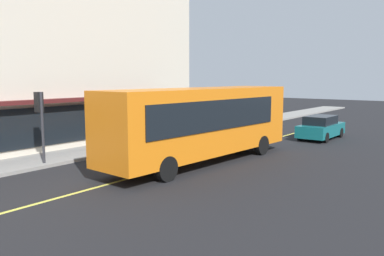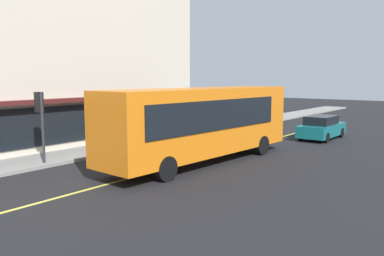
{
  "view_description": "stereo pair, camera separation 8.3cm",
  "coord_description": "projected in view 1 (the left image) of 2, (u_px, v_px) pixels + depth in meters",
  "views": [
    {
      "loc": [
        -12.8,
        -11.34,
        4.0
      ],
      "look_at": [
        1.97,
        0.04,
        1.6
      ],
      "focal_mm": 36.96,
      "sensor_mm": 36.0,
      "label": 1
    },
    {
      "loc": [
        -12.75,
        -11.4,
        4.0
      ],
      "look_at": [
        1.97,
        0.04,
        1.6
      ],
      "focal_mm": 36.96,
      "sensor_mm": 36.0,
      "label": 2
    }
  ],
  "objects": [
    {
      "name": "pedestrian_by_curb",
      "position": [
        186.0,
        120.0,
        26.63
      ],
      "size": [
        0.34,
        0.34,
        1.67
      ],
      "color": "black",
      "rests_on": "sidewalk"
    },
    {
      "name": "traffic_light",
      "position": [
        40.0,
        110.0,
        17.66
      ],
      "size": [
        0.3,
        0.52,
        3.2
      ],
      "color": "#2D2D33",
      "rests_on": "sidewalk"
    },
    {
      "name": "sidewalk",
      "position": [
        86.0,
        152.0,
        20.8
      ],
      "size": [
        80.0,
        2.76,
        0.15
      ],
      "primitive_type": "cube",
      "color": "gray",
      "rests_on": "ground"
    },
    {
      "name": "car_black",
      "position": [
        221.0,
        127.0,
        25.99
      ],
      "size": [
        4.36,
        1.98,
        1.52
      ],
      "color": "black",
      "rests_on": "ground"
    },
    {
      "name": "ground",
      "position": [
        166.0,
        168.0,
        17.43
      ],
      "size": [
        120.0,
        120.0,
        0.0
      ],
      "primitive_type": "plane",
      "color": "black"
    },
    {
      "name": "lane_centre_stripe",
      "position": [
        166.0,
        168.0,
        17.43
      ],
      "size": [
        36.0,
        0.16,
        0.01
      ],
      "primitive_type": "cube",
      "color": "#D8D14C",
      "rests_on": "ground"
    },
    {
      "name": "car_teal",
      "position": [
        321.0,
        128.0,
        25.75
      ],
      "size": [
        4.3,
        1.86,
        1.52
      ],
      "color": "#14666B",
      "rests_on": "ground"
    },
    {
      "name": "bus",
      "position": [
        202.0,
        121.0,
        18.42
      ],
      "size": [
        11.25,
        3.12,
        3.5
      ],
      "color": "orange",
      "rests_on": "ground"
    }
  ]
}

